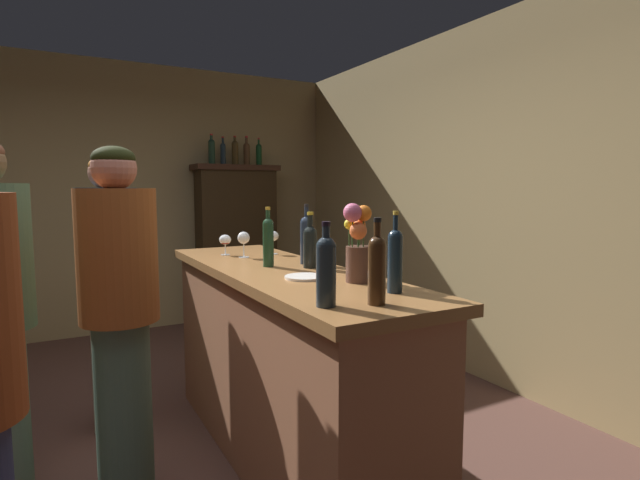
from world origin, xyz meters
name	(u,v)px	position (x,y,z in m)	size (l,w,h in m)	color
wall_back	(95,199)	(0.00, 3.01, 1.39)	(5.17, 0.12, 2.79)	tan
wall_right	(513,203)	(2.58, 0.00, 1.39)	(0.12, 6.02, 2.79)	tan
bar_counter	(282,364)	(0.67, -0.11, 0.54)	(0.64, 2.22, 1.07)	#955D40
display_cabinet	(237,241)	(1.41, 2.73, 0.92)	(0.93, 0.37, 1.76)	black
wine_bottle_rose	(377,266)	(0.63, -1.03, 1.21)	(0.07, 0.07, 0.32)	#3F2714
wine_bottle_merlot	(310,244)	(0.82, -0.16, 1.20)	(0.08, 0.08, 0.30)	black
wine_bottle_malbec	(268,240)	(0.63, -0.01, 1.22)	(0.06, 0.06, 0.33)	#1B3B22
wine_bottle_chardonnay	(307,238)	(0.86, -0.02, 1.22)	(0.07, 0.07, 0.34)	#202A3C
wine_bottle_riesling	(326,268)	(0.45, -0.97, 1.21)	(0.07, 0.07, 0.31)	#232E37
wine_bottle_pinot	(395,258)	(0.82, -0.89, 1.21)	(0.06, 0.06, 0.34)	#172837
wine_glass_front	(273,237)	(0.86, 0.45, 1.18)	(0.08, 0.08, 0.15)	white
wine_glass_mid	(225,241)	(0.57, 0.57, 1.16)	(0.08, 0.08, 0.13)	white
wine_glass_rear	(244,239)	(0.64, 0.40, 1.19)	(0.07, 0.07, 0.16)	white
flower_arrangement	(359,244)	(0.82, -0.63, 1.25)	(0.15, 0.13, 0.36)	#503227
cheese_plate	(305,277)	(0.65, -0.43, 1.08)	(0.20, 0.20, 0.01)	white
display_bottle_left	(212,150)	(1.14, 2.73, 1.91)	(0.07, 0.07, 0.32)	#1A3324
display_bottle_midleft	(223,152)	(1.27, 2.73, 1.89)	(0.06, 0.06, 0.30)	#1B2832
display_bottle_center	(235,152)	(1.40, 2.73, 1.90)	(0.07, 0.07, 0.31)	#433217
display_bottle_midright	(247,153)	(1.54, 2.73, 1.90)	(0.07, 0.07, 0.32)	#4C311C
display_bottle_right	(259,154)	(1.68, 2.73, 1.89)	(0.06, 0.06, 0.31)	#133E1E
patron_in_navy	(120,309)	(-0.14, -0.04, 0.93)	(0.36, 0.36, 1.69)	#415C4B
patron_redhead	(110,282)	(-0.11, 0.71, 0.93)	(0.35, 0.35, 1.69)	#A8A791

